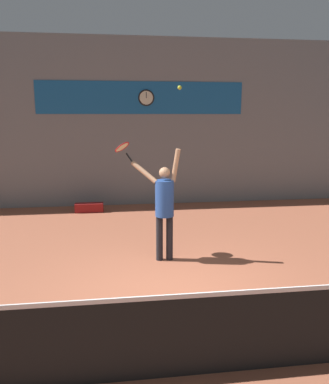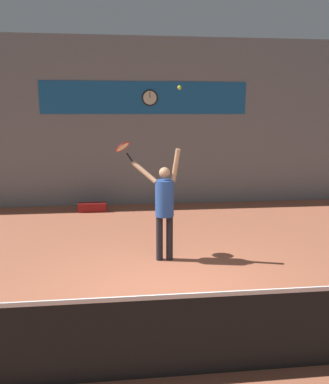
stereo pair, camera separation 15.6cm
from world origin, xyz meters
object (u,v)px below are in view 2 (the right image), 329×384
tennis_racket (123,148)px  tennis_ball (180,88)px  tennis_player (164,203)px  scoreboard_clock (150,98)px  equipment_bag (92,207)px

tennis_racket → tennis_ball: tennis_ball is taller
tennis_player → tennis_ball: size_ratio=30.17×
scoreboard_clock → equipment_bag: size_ratio=0.60×
tennis_racket → equipment_bag: (-0.93, 3.43, -2.00)m
tennis_racket → equipment_bag: 4.08m
tennis_player → tennis_ball: 2.12m
tennis_ball → tennis_racket: bearing=149.4°
scoreboard_clock → tennis_racket: 4.40m
tennis_player → equipment_bag: 4.35m
equipment_bag → tennis_ball: bearing=-64.4°
tennis_player → tennis_racket: tennis_racket is taller
tennis_racket → tennis_ball: bearing=-30.6°
scoreboard_clock → equipment_bag: scoreboard_clock is taller
tennis_racket → tennis_ball: 1.59m
scoreboard_clock → equipment_bag: bearing=-156.9°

